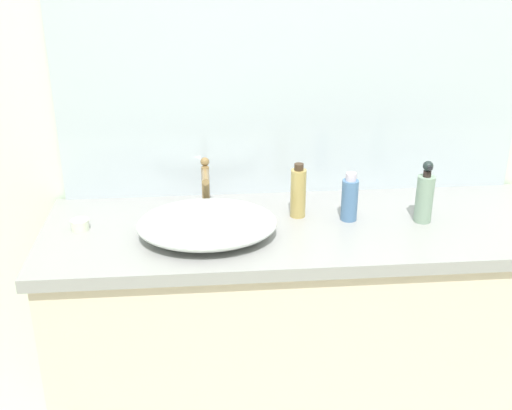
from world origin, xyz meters
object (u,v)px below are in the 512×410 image
Objects in this scene: perfume_bottle at (298,192)px; soap_dispenser at (425,196)px; candle_jar at (80,225)px; sink_basin at (207,224)px; lotion_bottle at (350,199)px.

soap_dispenser is at bearing -10.79° from perfume_bottle.
soap_dispenser reaches higher than perfume_bottle.
perfume_bottle is 0.67m from candle_jar.
perfume_bottle is (-0.38, 0.07, -0.00)m from soap_dispenser.
sink_basin is 0.45m from lotion_bottle.
perfume_bottle is (0.28, 0.13, 0.04)m from sink_basin.
candle_jar is at bearing 179.95° from lotion_bottle.
sink_basin is at bearing -175.38° from soap_dispenser.
lotion_bottle is 2.89× the size of candle_jar.
soap_dispenser reaches higher than lotion_bottle.
lotion_bottle reaches higher than sink_basin.
lotion_bottle is 0.16m from perfume_bottle.
candle_jar is (-0.66, -0.04, -0.06)m from perfume_bottle.
soap_dispenser reaches higher than candle_jar.
sink_basin reaches higher than candle_jar.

